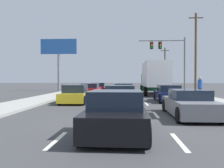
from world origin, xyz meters
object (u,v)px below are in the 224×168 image
object	(u,v)px
car_black	(116,115)
box_truck	(154,76)
car_yellow	(76,95)
car_white	(125,89)
roadside_billboard	(59,52)
car_tan	(120,97)
car_red	(90,90)
car_gray	(189,104)
car_navy	(168,94)
car_silver	(124,92)
traffic_signal_mast	(166,51)
utility_pole_far	(165,67)
car_maroon	(98,88)
utility_pole_mid	(196,52)
pedestrian_near_corner	(200,87)

from	to	relation	value
car_black	box_truck	size ratio (longest dim) A/B	0.45
car_yellow	car_white	world-z (taller)	car_yellow
car_white	roadside_billboard	size ratio (longest dim) A/B	0.60
car_tan	box_truck	bearing A→B (deg)	73.58
car_red	car_black	world-z (taller)	car_black
roadside_billboard	car_yellow	bearing A→B (deg)	-70.70
car_yellow	car_gray	size ratio (longest dim) A/B	1.00
car_red	car_yellow	xyz separation A→B (m)	(-0.06, -6.77, -0.01)
car_tan	car_gray	distance (m)	4.76
car_tan	roadside_billboard	bearing A→B (deg)	115.04
car_gray	car_yellow	bearing A→B (deg)	137.12
car_navy	car_gray	bearing A→B (deg)	-92.74
car_silver	car_tan	distance (m)	6.61
traffic_signal_mast	utility_pole_far	xyz separation A→B (m)	(2.71, 17.59, -1.27)
car_gray	utility_pole_far	distance (m)	40.16
car_white	car_black	world-z (taller)	car_black
car_white	traffic_signal_mast	bearing A→B (deg)	36.71
box_truck	car_navy	world-z (taller)	box_truck
box_truck	utility_pole_far	xyz separation A→B (m)	(5.14, 24.43, 2.25)
car_white	car_black	xyz separation A→B (m)	(-0.27, -21.62, 0.05)
car_tan	utility_pole_far	bearing A→B (deg)	76.63
car_maroon	traffic_signal_mast	bearing A→B (deg)	15.53
car_silver	utility_pole_mid	bearing A→B (deg)	47.20
car_navy	utility_pole_mid	world-z (taller)	utility_pole_mid
car_yellow	box_truck	size ratio (longest dim) A/B	0.51
car_white	box_truck	distance (m)	4.38
car_silver	utility_pole_far	bearing A→B (deg)	74.08
car_navy	utility_pole_mid	xyz separation A→B (m)	(5.63, 12.45, 4.59)
car_black	roadside_billboard	xyz separation A→B (m)	(-9.43, 27.35, 4.99)
traffic_signal_mast	roadside_billboard	distance (m)	15.37
car_maroon	car_yellow	bearing A→B (deg)	-90.61
car_navy	utility_pole_mid	bearing A→B (deg)	65.67
roadside_billboard	utility_pole_far	bearing A→B (deg)	41.68
car_navy	pedestrian_near_corner	xyz separation A→B (m)	(2.99, 1.94, 0.44)
car_gray	utility_pole_far	bearing A→B (deg)	82.32
car_maroon	pedestrian_near_corner	xyz separation A→B (m)	(9.71, -10.17, 0.44)
box_truck	car_black	bearing A→B (deg)	-100.26
utility_pole_far	car_tan	bearing A→B (deg)	-103.37
car_maroon	roadside_billboard	world-z (taller)	roadside_billboard
car_maroon	car_red	distance (m)	6.72
car_red	pedestrian_near_corner	xyz separation A→B (m)	(9.79, -3.44, 0.43)
car_tan	traffic_signal_mast	world-z (taller)	traffic_signal_mast
traffic_signal_mast	car_gray	bearing A→B (deg)	-96.82
car_white	car_tan	distance (m)	14.40
car_maroon	car_navy	bearing A→B (deg)	-60.97
car_black	pedestrian_near_corner	xyz separation A→B (m)	(6.57, 13.11, 0.41)
roadside_billboard	car_gray	bearing A→B (deg)	-61.80
car_black	utility_pole_far	size ratio (longest dim) A/B	0.49
car_white	car_black	size ratio (longest dim) A/B	1.12
car_maroon	utility_pole_far	xyz separation A→B (m)	(11.71, 20.09, 3.68)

